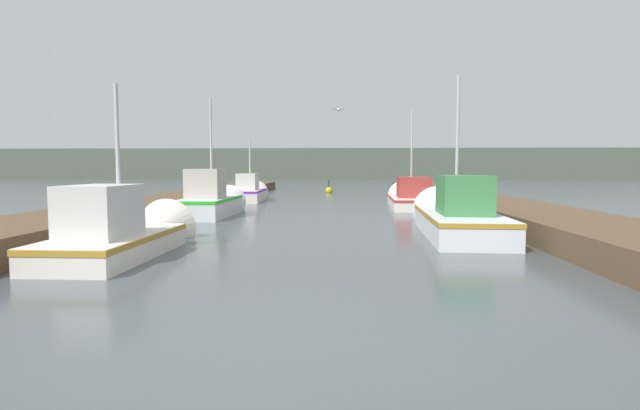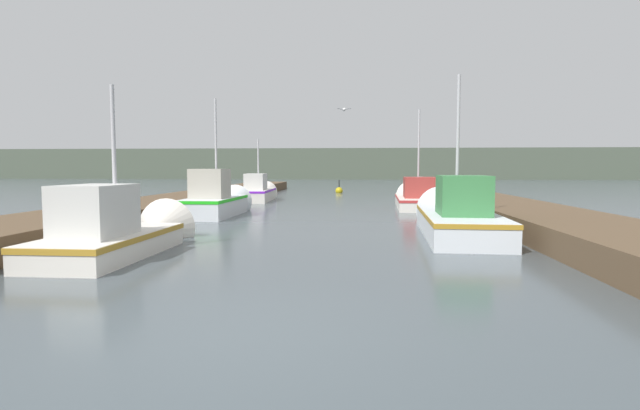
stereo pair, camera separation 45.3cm
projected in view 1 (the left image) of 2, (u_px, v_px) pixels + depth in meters
The scene contains 15 objects.
ground_plane at pixel (269, 340), 4.93m from camera, with size 200.00×200.00×0.00m.
dock_left at pixel (180, 201), 21.13m from camera, with size 2.72×40.00×0.54m.
dock_right at pixel (474, 202), 20.58m from camera, with size 2.72×40.00×0.54m.
distant_shore_ridge at pixel (338, 164), 79.27m from camera, with size 120.00×16.00×4.49m.
fishing_boat_0 at pixel (127, 233), 9.95m from camera, with size 1.59×4.62×3.78m.
fishing_boat_1 at pixel (453, 215), 13.33m from camera, with size 1.98×6.57×4.53m.
fishing_boat_2 at pixel (213, 201), 17.80m from camera, with size 1.53×4.72×4.47m.
fishing_boat_3 at pixel (410, 198), 22.05m from camera, with size 2.02×6.14×4.78m.
fishing_boat_4 at pixel (251, 192), 25.84m from camera, with size 1.56×5.27×3.50m.
mooring_piling_0 at pixel (253, 186), 30.19m from camera, with size 0.32×0.32×1.20m.
mooring_piling_1 at pixel (238, 187), 27.08m from camera, with size 0.29×0.29×1.30m.
mooring_piling_2 at pixel (410, 187), 28.97m from camera, with size 0.35×0.35×1.18m.
mooring_piling_3 at pixel (414, 188), 28.37m from camera, with size 0.29×0.29×1.11m.
channel_buoy at pixel (329, 191), 33.62m from camera, with size 0.49×0.49×0.99m.
seagull_lead at pixel (339, 110), 19.54m from camera, with size 0.56×0.30×0.12m.
Camera 1 is at (0.73, -4.79, 1.70)m, focal length 28.00 mm.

